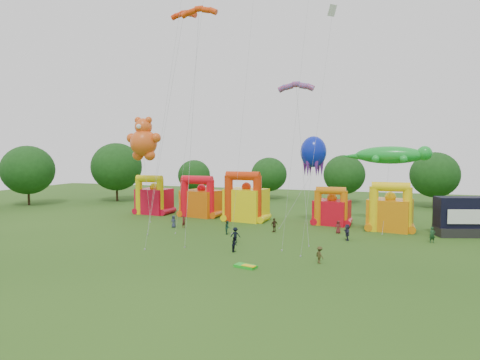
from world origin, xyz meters
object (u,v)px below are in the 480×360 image
(bouncy_castle_0, at_px, (153,199))
(gecko_kite, at_px, (388,173))
(octopus_kite, at_px, (302,185))
(spectator_4, at_px, (274,225))
(spectator_0, at_px, (174,222))
(stage_trailer, at_px, (467,217))
(bouncy_castle_2, at_px, (246,202))
(teddy_bear_kite, at_px, (144,151))

(bouncy_castle_0, relative_size, gecko_kite, 0.53)
(bouncy_castle_0, bearing_deg, octopus_kite, -7.61)
(spectator_4, bearing_deg, gecko_kite, 163.16)
(spectator_0, relative_size, spectator_4, 0.91)
(bouncy_castle_0, height_order, stage_trailer, bouncy_castle_0)
(gecko_kite, bearing_deg, octopus_kite, -158.65)
(bouncy_castle_0, relative_size, stage_trailer, 0.82)
(bouncy_castle_2, height_order, spectator_4, bouncy_castle_2)
(teddy_bear_kite, relative_size, spectator_4, 8.55)
(stage_trailer, distance_m, octopus_kite, 20.86)
(spectator_0, bearing_deg, gecko_kite, 23.33)
(bouncy_castle_2, bearing_deg, spectator_4, -49.34)
(teddy_bear_kite, height_order, spectator_4, teddy_bear_kite)
(stage_trailer, relative_size, spectator_0, 4.78)
(spectator_0, xyz_separation_m, spectator_4, (13.82, 1.35, 0.08))
(bouncy_castle_0, xyz_separation_m, octopus_kite, (25.50, -3.41, 3.26))
(bouncy_castle_0, distance_m, bouncy_castle_2, 16.81)
(octopus_kite, bearing_deg, gecko_kite, 21.35)
(octopus_kite, distance_m, spectator_4, 7.80)
(teddy_bear_kite, distance_m, spectator_4, 22.79)
(bouncy_castle_0, xyz_separation_m, gecko_kite, (36.76, 0.99, 4.92))
(teddy_bear_kite, bearing_deg, bouncy_castle_2, 18.67)
(bouncy_castle_2, distance_m, octopus_kite, 9.41)
(bouncy_castle_2, xyz_separation_m, gecko_kite, (20.04, 2.68, 4.57))
(octopus_kite, bearing_deg, bouncy_castle_0, 172.39)
(stage_trailer, distance_m, spectator_4, 23.71)
(bouncy_castle_0, height_order, bouncy_castle_2, bouncy_castle_2)
(octopus_kite, bearing_deg, stage_trailer, -0.86)
(bouncy_castle_0, height_order, octopus_kite, octopus_kite)
(stage_trailer, bearing_deg, spectator_0, -169.76)
(bouncy_castle_2, xyz_separation_m, octopus_kite, (8.78, -1.72, 2.91))
(stage_trailer, relative_size, octopus_kite, 0.63)
(gecko_kite, relative_size, spectator_0, 7.46)
(bouncy_castle_0, xyz_separation_m, stage_trailer, (46.08, -3.72, -0.13))
(bouncy_castle_2, xyz_separation_m, spectator_0, (-7.52, -8.69, -1.99))
(bouncy_castle_0, bearing_deg, stage_trailer, -4.61)
(gecko_kite, xyz_separation_m, octopus_kite, (-11.26, -4.40, -1.66))
(stage_trailer, relative_size, spectator_4, 4.34)
(teddy_bear_kite, bearing_deg, bouncy_castle_0, 110.54)
(teddy_bear_kite, bearing_deg, octopus_kite, 7.66)
(bouncy_castle_0, xyz_separation_m, teddy_bear_kite, (2.44, -6.51, 7.91))
(gecko_kite, distance_m, spectator_0, 30.53)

